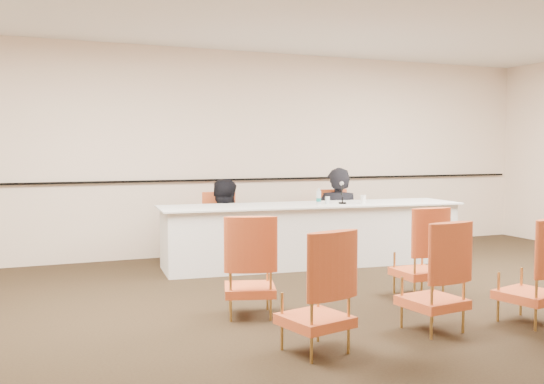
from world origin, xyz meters
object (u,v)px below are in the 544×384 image
(drinking_glass, at_px, (327,200))
(aud_chair_back_mid, at_px, (433,276))
(coffee_cup, at_px, (363,199))
(aud_chair_front_right, at_px, (419,251))
(aud_chair_back_right, at_px, (529,270))
(panelist_main_chair, at_px, (337,223))
(panel_table, at_px, (312,234))
(water_bottle, at_px, (319,196))
(panelist_second, at_px, (222,239))
(panelist_second_chair, at_px, (222,227))
(microphone, at_px, (343,193))
(aud_chair_back_left, at_px, (315,291))
(aud_chair_front_left, at_px, (250,265))
(panelist_main, at_px, (337,229))

(drinking_glass, bearing_deg, aud_chair_back_mid, -100.57)
(coffee_cup, relative_size, aud_chair_front_right, 0.12)
(aud_chair_back_mid, height_order, aud_chair_back_right, same)
(panelist_main_chair, height_order, drinking_glass, panelist_main_chair)
(panel_table, relative_size, water_bottle, 19.14)
(aud_chair_back_mid, bearing_deg, aud_chair_back_right, -14.92)
(panel_table, xyz_separation_m, panelist_main_chair, (0.67, 0.54, 0.07))
(panelist_second, bearing_deg, aud_chair_back_right, 127.68)
(aud_chair_back_right, bearing_deg, coffee_cup, 74.75)
(panelist_second_chair, bearing_deg, aud_chair_back_right, -62.47)
(microphone, bearing_deg, panelist_second_chair, 174.89)
(drinking_glass, bearing_deg, panel_table, 167.35)
(panelist_second, distance_m, microphone, 1.78)
(panel_table, distance_m, aud_chair_back_left, 3.55)
(panelist_second, relative_size, aud_chair_front_left, 1.74)
(water_bottle, height_order, aud_chair_back_right, water_bottle)
(aud_chair_back_mid, bearing_deg, microphone, 68.81)
(panelist_main_chair, distance_m, aud_chair_back_right, 3.75)
(microphone, bearing_deg, aud_chair_back_right, -62.25)
(microphone, xyz_separation_m, aud_chair_back_mid, (-0.75, -2.95, -0.49))
(panelist_second, xyz_separation_m, microphone, (1.44, -0.81, 0.66))
(panelist_second_chair, height_order, aud_chair_back_mid, same)
(microphone, xyz_separation_m, aud_chair_front_right, (-0.12, -1.88, -0.49))
(panelist_main, relative_size, panelist_second, 1.09)
(aud_chair_front_right, height_order, aud_chair_back_mid, same)
(panelist_second, distance_m, drinking_glass, 1.55)
(panel_table, distance_m, aud_chair_front_right, 2.03)
(coffee_cup, xyz_separation_m, aud_chair_front_left, (-2.30, -1.84, -0.40))
(aud_chair_back_left, relative_size, aud_chair_back_mid, 1.00)
(microphone, bearing_deg, panelist_main, 91.21)
(panelist_second_chair, bearing_deg, aud_chair_back_mid, -74.76)
(coffee_cup, xyz_separation_m, aud_chair_back_left, (-2.19, -2.98, -0.40))
(panelist_second, xyz_separation_m, water_bottle, (1.11, -0.76, 0.61))
(panelist_second, height_order, aud_chair_front_left, panelist_second)
(aud_chair_front_right, bearing_deg, aud_chair_front_left, -179.10)
(aud_chair_front_right, xyz_separation_m, aud_chair_back_right, (0.31, -1.20, 0.00))
(panelist_second, relative_size, aud_chair_front_right, 1.74)
(microphone, bearing_deg, aud_chair_front_right, -69.34)
(panelist_main, distance_m, aud_chair_back_left, 4.34)
(coffee_cup, relative_size, aud_chair_back_mid, 0.12)
(panelist_second_chair, height_order, water_bottle, water_bottle)
(panelist_second_chair, xyz_separation_m, water_bottle, (1.11, -0.76, 0.45))
(panelist_main_chair, xyz_separation_m, aud_chair_back_left, (-2.20, -3.73, 0.00))
(coffee_cup, height_order, aud_chair_back_right, aud_chair_back_right)
(panelist_main_chair, bearing_deg, aud_chair_front_left, -126.86)
(panelist_second_chair, height_order, aud_chair_front_right, same)
(panelist_main_chair, xyz_separation_m, aud_chair_back_mid, (-1.03, -3.62, 0.00))
(panelist_second, relative_size, panelist_second_chair, 1.74)
(panelist_second, bearing_deg, aud_chair_back_left, 97.94)
(microphone, relative_size, aud_chair_back_mid, 0.31)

